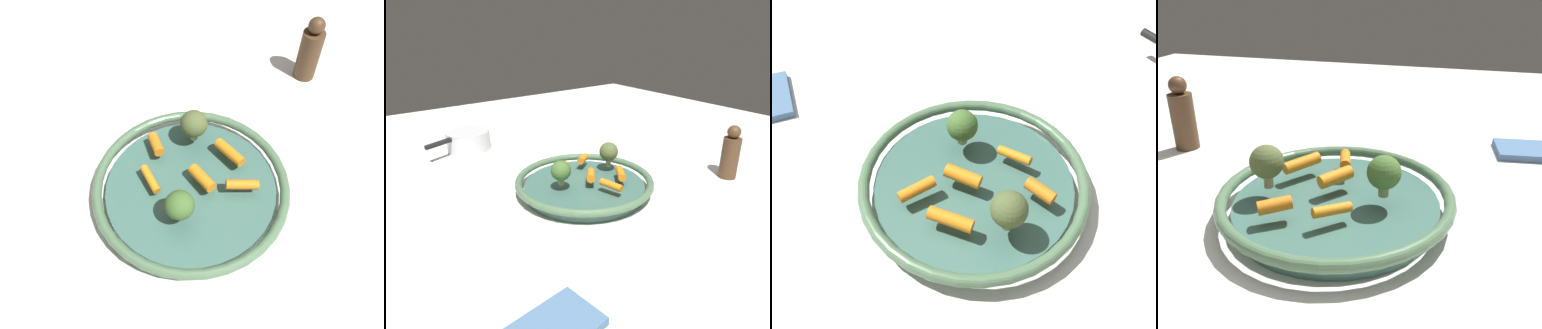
{
  "view_description": "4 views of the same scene",
  "coord_description": "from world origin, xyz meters",
  "views": [
    {
      "loc": [
        0.39,
        0.1,
        0.65
      ],
      "look_at": [
        -0.01,
        -0.0,
        0.08
      ],
      "focal_mm": 39.09,
      "sensor_mm": 36.0,
      "label": 1
    },
    {
      "loc": [
        0.51,
        0.65,
        0.42
      ],
      "look_at": [
        0.01,
        -0.01,
        0.08
      ],
      "focal_mm": 33.76,
      "sensor_mm": 36.0,
      "label": 2
    },
    {
      "loc": [
        -0.39,
        0.12,
        0.54
      ],
      "look_at": [
        -0.0,
        0.02,
        0.08
      ],
      "focal_mm": 40.28,
      "sensor_mm": 36.0,
      "label": 3
    },
    {
      "loc": [
        0.17,
        -0.51,
        0.33
      ],
      "look_at": [
        0.02,
        0.01,
        0.08
      ],
      "focal_mm": 38.68,
      "sensor_mm": 36.0,
      "label": 4
    }
  ],
  "objects": [
    {
      "name": "baby_carrot_left",
      "position": [
        -0.06,
        -0.08,
        0.05
      ],
      "size": [
        0.05,
        0.04,
        0.02
      ],
      "primitive_type": "cylinder",
      "rotation": [
        1.62,
        0.0,
        5.32
      ],
      "color": "orange",
      "rests_on": "serving_bowl"
    },
    {
      "name": "dish_towel",
      "position": [
        0.31,
        0.32,
        0.01
      ],
      "size": [
        0.14,
        0.11,
        0.01
      ],
      "primitive_type": "cube",
      "rotation": [
        0.0,
        0.0,
        0.12
      ],
      "color": "#4C7099",
      "rests_on": "ground_plane"
    },
    {
      "name": "baby_carrot_right",
      "position": [
        0.02,
        -0.07,
        0.05
      ],
      "size": [
        0.05,
        0.05,
        0.02
      ],
      "primitive_type": "cylinder",
      "rotation": [
        1.49,
        0.0,
        5.46
      ],
      "color": "orange",
      "rests_on": "serving_bowl"
    },
    {
      "name": "serving_bowl",
      "position": [
        0.0,
        0.0,
        0.02
      ],
      "size": [
        0.35,
        0.35,
        0.04
      ],
      "color": "#3D665B",
      "rests_on": "ground_plane"
    },
    {
      "name": "baby_carrot_center",
      "position": [
        -0.01,
        0.02,
        0.05
      ],
      "size": [
        0.05,
        0.06,
        0.02
      ],
      "primitive_type": "cylinder",
      "rotation": [
        1.63,
        0.0,
        5.61
      ],
      "color": "orange",
      "rests_on": "serving_bowl"
    },
    {
      "name": "ground_plane",
      "position": [
        0.0,
        0.0,
        0.0
      ],
      "size": [
        2.27,
        2.27,
        0.0
      ],
      "primitive_type": "plane",
      "color": "silver"
    },
    {
      "name": "saucepan",
      "position": [
        0.12,
        -0.48,
        0.03
      ],
      "size": [
        0.22,
        0.14,
        0.07
      ],
      "color": "silver",
      "rests_on": "ground_plane"
    },
    {
      "name": "baby_carrot_near_rim",
      "position": [
        -0.07,
        0.05,
        0.05
      ],
      "size": [
        0.05,
        0.06,
        0.02
      ],
      "primitive_type": "cylinder",
      "rotation": [
        1.53,
        0.0,
        2.52
      ],
      "color": "orange",
      "rests_on": "serving_bowl"
    },
    {
      "name": "pepper_mill",
      "position": [
        -0.38,
        0.17,
        0.07
      ],
      "size": [
        0.05,
        0.05,
        0.15
      ],
      "color": "#4C331E",
      "rests_on": "ground_plane"
    },
    {
      "name": "broccoli_floret_large",
      "position": [
        0.07,
        -0.0,
        0.08
      ],
      "size": [
        0.05,
        0.05,
        0.06
      ],
      "color": "tan",
      "rests_on": "serving_bowl"
    },
    {
      "name": "baby_carrot_back",
      "position": [
        -0.01,
        0.09,
        0.05
      ],
      "size": [
        0.03,
        0.06,
        0.02
      ],
      "primitive_type": "cylinder",
      "rotation": [
        1.51,
        0.0,
        0.28
      ],
      "color": "orange",
      "rests_on": "serving_bowl"
    },
    {
      "name": "broccoli_floret_edge",
      "position": [
        -0.1,
        -0.02,
        0.08
      ],
      "size": [
        0.05,
        0.05,
        0.07
      ],
      "color": "tan",
      "rests_on": "serving_bowl"
    }
  ]
}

